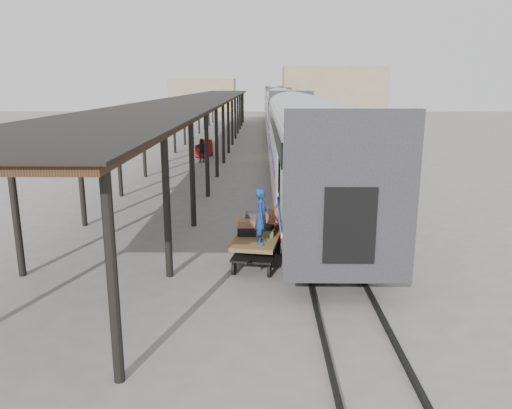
{
  "coord_description": "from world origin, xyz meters",
  "views": [
    {
      "loc": [
        1.2,
        -14.92,
        5.21
      ],
      "look_at": [
        1.02,
        -0.55,
        1.7
      ],
      "focal_mm": 35.0,
      "sensor_mm": 36.0,
      "label": 1
    }
  ],
  "objects_px": {
    "luggage_tug": "(204,149)",
    "pedestrian": "(202,151)",
    "baggage_cart": "(257,243)",
    "porter": "(262,216)"
  },
  "relations": [
    {
      "from": "baggage_cart",
      "to": "pedestrian",
      "type": "bearing_deg",
      "value": 110.66
    },
    {
      "from": "luggage_tug",
      "to": "pedestrian",
      "type": "distance_m",
      "value": 2.71
    },
    {
      "from": "luggage_tug",
      "to": "pedestrian",
      "type": "bearing_deg",
      "value": -70.68
    },
    {
      "from": "pedestrian",
      "to": "porter",
      "type": "bearing_deg",
      "value": 86.67
    },
    {
      "from": "porter",
      "to": "pedestrian",
      "type": "bearing_deg",
      "value": 21.8
    },
    {
      "from": "luggage_tug",
      "to": "porter",
      "type": "bearing_deg",
      "value": -63.53
    },
    {
      "from": "baggage_cart",
      "to": "pedestrian",
      "type": "relative_size",
      "value": 1.58
    },
    {
      "from": "pedestrian",
      "to": "baggage_cart",
      "type": "bearing_deg",
      "value": 86.67
    },
    {
      "from": "luggage_tug",
      "to": "porter",
      "type": "height_order",
      "value": "porter"
    },
    {
      "from": "baggage_cart",
      "to": "pedestrian",
      "type": "xyz_separation_m",
      "value": [
        -3.88,
        19.21,
        0.17
      ]
    }
  ]
}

